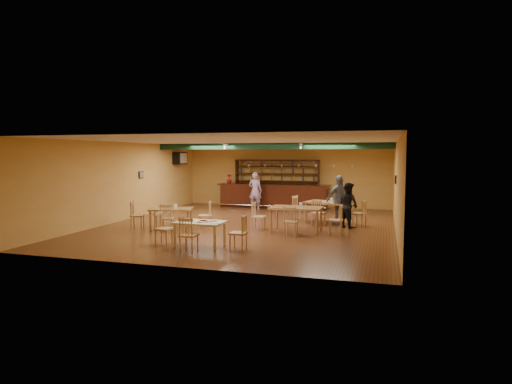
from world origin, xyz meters
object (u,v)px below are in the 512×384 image
(dining_table_b, at_px, (328,212))
(patron_bar, at_px, (255,191))
(near_table, at_px, (200,234))
(dining_table_c, at_px, (171,218))
(dining_table_d, at_px, (296,220))
(bar_counter, at_px, (273,196))
(patron_right_a, at_px, (348,205))

(dining_table_b, height_order, patron_bar, patron_bar)
(near_table, relative_size, patron_bar, 0.77)
(dining_table_b, height_order, dining_table_c, dining_table_b)
(dining_table_d, distance_m, near_table, 3.66)
(bar_counter, height_order, dining_table_d, bar_counter)
(dining_table_c, distance_m, patron_bar, 5.94)
(bar_counter, distance_m, patron_bar, 1.10)
(patron_right_a, bearing_deg, patron_bar, 3.12)
(bar_counter, relative_size, dining_table_b, 3.40)
(patron_bar, bearing_deg, dining_table_c, 79.21)
(patron_bar, relative_size, patron_right_a, 1.10)
(dining_table_c, height_order, dining_table_d, dining_table_d)
(dining_table_b, distance_m, patron_bar, 4.79)
(dining_table_c, bearing_deg, dining_table_d, -8.90)
(dining_table_b, xyz_separation_m, patron_right_a, (0.80, -0.80, 0.39))
(bar_counter, height_order, patron_right_a, patron_right_a)
(dining_table_c, bearing_deg, near_table, -65.28)
(dining_table_b, bearing_deg, bar_counter, 147.78)
(bar_counter, relative_size, dining_table_c, 3.79)
(bar_counter, relative_size, patron_bar, 3.11)
(dining_table_b, bearing_deg, patron_bar, 160.26)
(dining_table_c, distance_m, dining_table_d, 4.26)
(dining_table_d, xyz_separation_m, patron_right_a, (1.54, 1.42, 0.37))
(bar_counter, xyz_separation_m, patron_bar, (-0.66, -0.83, 0.30))
(near_table, distance_m, patron_bar, 8.30)
(dining_table_d, bearing_deg, near_table, -123.56)
(dining_table_d, height_order, near_table, dining_table_d)
(dining_table_c, relative_size, patron_bar, 0.82)
(bar_counter, relative_size, patron_right_a, 3.41)
(near_table, bearing_deg, dining_table_c, 132.18)
(bar_counter, relative_size, dining_table_d, 3.23)
(dining_table_b, bearing_deg, dining_table_c, -131.47)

